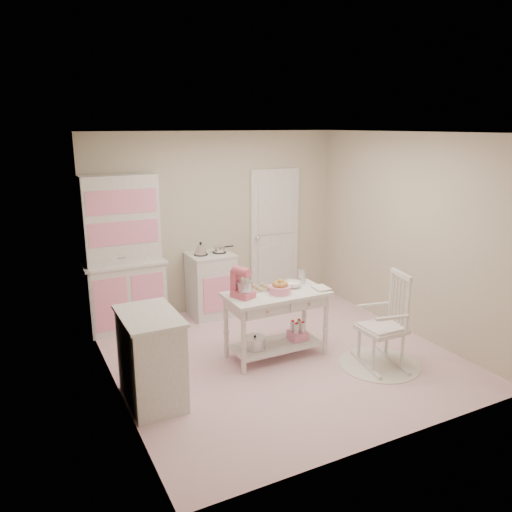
{
  "coord_description": "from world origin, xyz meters",
  "views": [
    {
      "loc": [
        -2.74,
        -4.76,
        2.68
      ],
      "look_at": [
        -0.06,
        0.51,
        1.12
      ],
      "focal_mm": 35.0,
      "sensor_mm": 36.0,
      "label": 1
    }
  ],
  "objects": [
    {
      "name": "lace_rug",
      "position": [
        0.9,
        -0.73,
        0.01
      ],
      "size": [
        0.92,
        0.92,
        0.01
      ],
      "primitive_type": "cylinder",
      "color": "white",
      "rests_on": "ground"
    },
    {
      "name": "mixing_bowl",
      "position": [
        0.21,
        0.09,
        0.83
      ],
      "size": [
        0.22,
        0.22,
        0.07
      ],
      "primitive_type": "imported",
      "color": "white",
      "rests_on": "work_table"
    },
    {
      "name": "rocking_chair",
      "position": [
        0.9,
        -0.73,
        0.55
      ],
      "size": [
        0.61,
        0.8,
        1.1
      ],
      "primitive_type": "cube",
      "rotation": [
        0.0,
        0.0,
        -0.2
      ],
      "color": "white",
      "rests_on": "ground"
    },
    {
      "name": "bread_basket",
      "position": [
        -0.03,
        -0.04,
        0.85
      ],
      "size": [
        0.25,
        0.25,
        0.09
      ],
      "primitive_type": "cylinder",
      "color": "pink",
      "rests_on": "work_table"
    },
    {
      "name": "recipe_book",
      "position": [
        0.4,
        -0.11,
        0.81
      ],
      "size": [
        0.18,
        0.24,
        0.02
      ],
      "primitive_type": "imported",
      "rotation": [
        0.0,
        0.0,
        -0.07
      ],
      "color": "white",
      "rests_on": "work_table"
    },
    {
      "name": "cookie_tray",
      "position": [
        -0.2,
        0.19,
        0.81
      ],
      "size": [
        0.34,
        0.24,
        0.02
      ],
      "primitive_type": "cube",
      "color": "silver",
      "rests_on": "work_table"
    },
    {
      "name": "base_cabinet",
      "position": [
        -1.63,
        -0.3,
        0.46
      ],
      "size": [
        0.54,
        0.84,
        0.92
      ],
      "primitive_type": "cube",
      "color": "white",
      "rests_on": "ground"
    },
    {
      "name": "room_shell",
      "position": [
        0.0,
        0.0,
        1.65
      ],
      "size": [
        3.84,
        3.84,
        2.62
      ],
      "color": "pink",
      "rests_on": "ground"
    },
    {
      "name": "work_table",
      "position": [
        -0.05,
        0.01,
        0.4
      ],
      "size": [
        1.2,
        0.6,
        0.8
      ],
      "primitive_type": "cube",
      "color": "white",
      "rests_on": "ground"
    },
    {
      "name": "stove",
      "position": [
        -0.23,
        1.61,
        0.46
      ],
      "size": [
        0.62,
        0.57,
        0.92
      ],
      "primitive_type": "cube",
      "color": "white",
      "rests_on": "ground"
    },
    {
      "name": "stand_mixer",
      "position": [
        -0.47,
        0.03,
        0.97
      ],
      "size": [
        0.29,
        0.34,
        0.34
      ],
      "primitive_type": "cube",
      "rotation": [
        0.0,
        0.0,
        0.4
      ],
      "color": "#CC566B",
      "rests_on": "work_table"
    },
    {
      "name": "metal_pitcher",
      "position": [
        0.39,
        0.17,
        0.89
      ],
      "size": [
        0.1,
        0.1,
        0.17
      ],
      "primitive_type": "cylinder",
      "color": "silver",
      "rests_on": "work_table"
    },
    {
      "name": "door",
      "position": [
        0.95,
        1.87,
        1.02
      ],
      "size": [
        0.82,
        0.05,
        2.04
      ],
      "primitive_type": "cube",
      "color": "white",
      "rests_on": "ground"
    },
    {
      "name": "hutch",
      "position": [
        -1.43,
        1.66,
        1.04
      ],
      "size": [
        1.06,
        0.5,
        2.08
      ],
      "primitive_type": "cube",
      "color": "white",
      "rests_on": "ground"
    }
  ]
}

